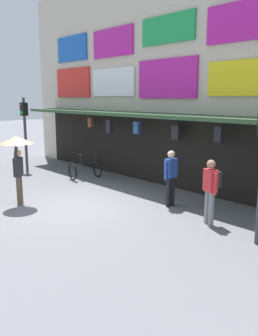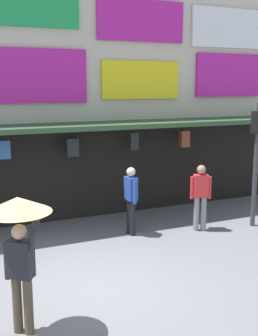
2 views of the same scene
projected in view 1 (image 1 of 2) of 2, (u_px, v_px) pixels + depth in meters
ground_plane at (75, 207)px, 10.69m from camera, size 80.00×80.00×0.00m
shopfront at (178, 76)px, 12.92m from camera, size 18.00×2.60×8.00m
traffic_light_near at (24, 122)px, 15.67m from camera, size 0.31×0.34×3.20m
bicycle_parked at (85, 169)px, 14.29m from camera, size 0.88×1.25×1.05m
pedestrian_with_umbrella at (17, 151)px, 10.64m from camera, size 0.96×0.96×2.08m
pedestrian_in_green at (171, 175)px, 10.58m from camera, size 0.22×0.53×1.68m
pedestrian_in_red at (211, 187)px, 9.05m from camera, size 0.50×0.44×1.68m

